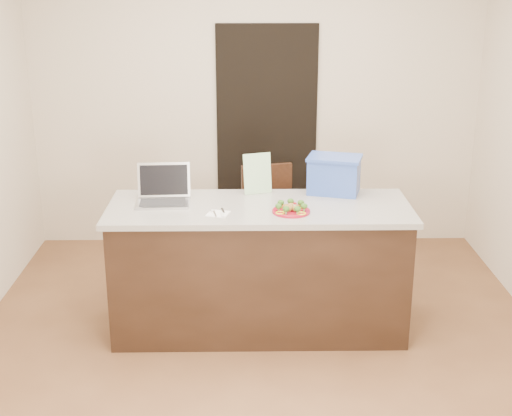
{
  "coord_description": "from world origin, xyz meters",
  "views": [
    {
      "loc": [
        -0.09,
        -4.33,
        2.45
      ],
      "look_at": [
        -0.02,
        0.2,
        0.92
      ],
      "focal_mm": 50.0,
      "sensor_mm": 36.0,
      "label": 1
    }
  ],
  "objects_px": {
    "island": "(259,268)",
    "napkin": "(218,214)",
    "laptop": "(163,192)",
    "yogurt_bottle": "(295,208)",
    "plate": "(291,211)",
    "chair": "(267,216)",
    "blue_box": "(334,174)"
  },
  "relations": [
    {
      "from": "chair",
      "to": "plate",
      "type": "bearing_deg",
      "value": -95.43
    },
    {
      "from": "island",
      "to": "laptop",
      "type": "height_order",
      "value": "laptop"
    },
    {
      "from": "plate",
      "to": "yogurt_bottle",
      "type": "distance_m",
      "value": 0.03
    },
    {
      "from": "napkin",
      "to": "yogurt_bottle",
      "type": "bearing_deg",
      "value": 3.44
    },
    {
      "from": "laptop",
      "to": "blue_box",
      "type": "relative_size",
      "value": 0.87
    },
    {
      "from": "blue_box",
      "to": "chair",
      "type": "distance_m",
      "value": 0.91
    },
    {
      "from": "napkin",
      "to": "laptop",
      "type": "xyz_separation_m",
      "value": [
        -0.39,
        0.27,
        0.07
      ]
    },
    {
      "from": "island",
      "to": "napkin",
      "type": "height_order",
      "value": "napkin"
    },
    {
      "from": "island",
      "to": "yogurt_bottle",
      "type": "distance_m",
      "value": 0.55
    },
    {
      "from": "island",
      "to": "laptop",
      "type": "distance_m",
      "value": 0.85
    },
    {
      "from": "napkin",
      "to": "blue_box",
      "type": "height_order",
      "value": "blue_box"
    },
    {
      "from": "laptop",
      "to": "chair",
      "type": "xyz_separation_m",
      "value": [
        0.74,
        0.78,
        -0.45
      ]
    },
    {
      "from": "chair",
      "to": "napkin",
      "type": "bearing_deg",
      "value": -121.21
    },
    {
      "from": "yogurt_bottle",
      "to": "blue_box",
      "type": "distance_m",
      "value": 0.54
    },
    {
      "from": "napkin",
      "to": "chair",
      "type": "relative_size",
      "value": 0.14
    },
    {
      "from": "blue_box",
      "to": "laptop",
      "type": "bearing_deg",
      "value": -155.58
    },
    {
      "from": "island",
      "to": "plate",
      "type": "height_order",
      "value": "plate"
    },
    {
      "from": "laptop",
      "to": "chair",
      "type": "relative_size",
      "value": 0.4
    },
    {
      "from": "chair",
      "to": "island",
      "type": "bearing_deg",
      "value": -107.74
    },
    {
      "from": "plate",
      "to": "blue_box",
      "type": "height_order",
      "value": "blue_box"
    },
    {
      "from": "plate",
      "to": "laptop",
      "type": "distance_m",
      "value": 0.9
    },
    {
      "from": "laptop",
      "to": "chair",
      "type": "height_order",
      "value": "laptop"
    },
    {
      "from": "plate",
      "to": "napkin",
      "type": "bearing_deg",
      "value": -176.75
    },
    {
      "from": "napkin",
      "to": "plate",
      "type": "bearing_deg",
      "value": 3.25
    },
    {
      "from": "island",
      "to": "laptop",
      "type": "xyz_separation_m",
      "value": [
        -0.66,
        0.1,
        0.53
      ]
    },
    {
      "from": "island",
      "to": "yogurt_bottle",
      "type": "xyz_separation_m",
      "value": [
        0.23,
        -0.14,
        0.48
      ]
    },
    {
      "from": "napkin",
      "to": "yogurt_bottle",
      "type": "relative_size",
      "value": 2.05
    },
    {
      "from": "plate",
      "to": "yogurt_bottle",
      "type": "bearing_deg",
      "value": 7.2
    },
    {
      "from": "island",
      "to": "chair",
      "type": "xyz_separation_m",
      "value": [
        0.08,
        0.88,
        0.07
      ]
    },
    {
      "from": "laptop",
      "to": "blue_box",
      "type": "distance_m",
      "value": 1.21
    },
    {
      "from": "yogurt_bottle",
      "to": "chair",
      "type": "distance_m",
      "value": 1.11
    },
    {
      "from": "island",
      "to": "laptop",
      "type": "bearing_deg",
      "value": 171.21
    }
  ]
}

